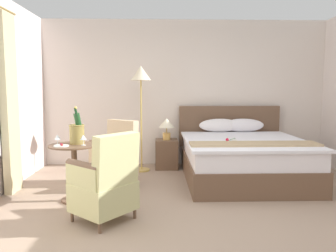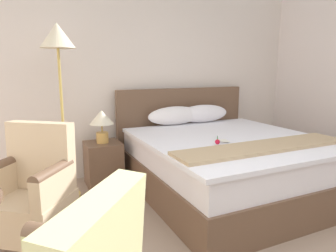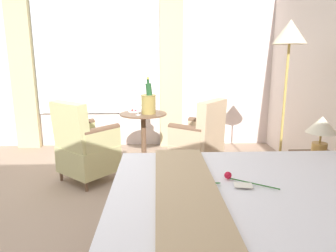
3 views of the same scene
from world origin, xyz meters
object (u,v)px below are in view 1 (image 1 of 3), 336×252
(bed, at_px, (242,157))
(champagne_bucket, at_px, (77,132))
(armchair_by_window, at_px, (116,156))
(wine_glass_near_bucket, at_px, (57,138))
(bedside_lamp, at_px, (167,125))
(snack_plate, at_px, (61,146))
(floor_lamp_brass, at_px, (141,82))
(nightstand, at_px, (167,154))
(wine_glass_near_edge, at_px, (83,138))
(side_table_round, at_px, (74,166))
(armchair_facing_bed, at_px, (106,184))

(bed, xyz_separation_m, champagne_bucket, (-2.38, -0.90, 0.53))
(bed, bearing_deg, armchair_by_window, -171.89)
(bed, xyz_separation_m, wine_glass_near_bucket, (-2.60, -0.99, 0.46))
(bedside_lamp, relative_size, snack_plate, 2.11)
(bedside_lamp, xyz_separation_m, floor_lamp_brass, (-0.45, -0.18, 0.76))
(bed, bearing_deg, nightstand, 147.58)
(wine_glass_near_edge, xyz_separation_m, armchair_by_window, (0.30, 0.76, -0.39))
(side_table_round, bearing_deg, nightstand, 54.81)
(wine_glass_near_bucket, relative_size, snack_plate, 0.73)
(wine_glass_near_edge, distance_m, snack_plate, 0.28)
(champagne_bucket, distance_m, armchair_by_window, 0.87)
(wine_glass_near_bucket, xyz_separation_m, snack_plate, (0.08, -0.11, -0.08))
(wine_glass_near_bucket, bearing_deg, side_table_round, 2.60)
(bedside_lamp, height_order, champagne_bucket, champagne_bucket)
(bed, bearing_deg, wine_glass_near_bucket, -159.22)
(wine_glass_near_edge, bearing_deg, bed, 24.58)
(nightstand, bearing_deg, snack_plate, -125.85)
(nightstand, bearing_deg, bed, -32.42)
(champagne_bucket, xyz_separation_m, wine_glass_near_edge, (0.11, -0.13, -0.06))
(bedside_lamp, bearing_deg, armchair_facing_bed, -106.66)
(nightstand, height_order, floor_lamp_brass, floor_lamp_brass)
(bedside_lamp, relative_size, wine_glass_near_bucket, 2.90)
(bedside_lamp, distance_m, armchair_facing_bed, 2.53)
(armchair_facing_bed, bearing_deg, wine_glass_near_edge, 120.98)
(bed, relative_size, side_table_round, 2.91)
(wine_glass_near_edge, height_order, armchair_facing_bed, armchair_facing_bed)
(snack_plate, bearing_deg, bedside_lamp, 54.15)
(bed, distance_m, snack_plate, 2.78)
(bed, xyz_separation_m, wine_glass_near_edge, (-2.27, -1.04, 0.47))
(side_table_round, xyz_separation_m, armchair_by_window, (0.44, 0.70, -0.03))
(nightstand, distance_m, champagne_bucket, 2.13)
(bed, xyz_separation_m, snack_plate, (-2.52, -1.10, 0.38))
(wine_glass_near_edge, relative_size, armchair_facing_bed, 0.14)
(floor_lamp_brass, xyz_separation_m, wine_glass_near_edge, (-0.64, -1.61, -0.72))
(bedside_lamp, bearing_deg, side_table_round, -125.19)
(bedside_lamp, bearing_deg, floor_lamp_brass, -157.57)
(armchair_by_window, bearing_deg, snack_plate, -124.15)
(side_table_round, bearing_deg, champagne_bucket, 68.72)
(floor_lamp_brass, height_order, snack_plate, floor_lamp_brass)
(snack_plate, height_order, armchair_facing_bed, armchair_facing_bed)
(nightstand, relative_size, armchair_by_window, 0.54)
(bedside_lamp, distance_m, wine_glass_near_bucket, 2.25)
(floor_lamp_brass, bearing_deg, side_table_round, -116.63)
(bed, distance_m, floor_lamp_brass, 2.10)
(armchair_facing_bed, bearing_deg, bed, 40.90)
(wine_glass_near_bucket, distance_m, armchair_by_window, 1.03)
(bed, relative_size, nightstand, 4.06)
(wine_glass_near_edge, xyz_separation_m, snack_plate, (-0.25, -0.06, -0.09))
(side_table_round, bearing_deg, armchair_facing_bed, -53.10)
(floor_lamp_brass, bearing_deg, armchair_by_window, -111.66)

